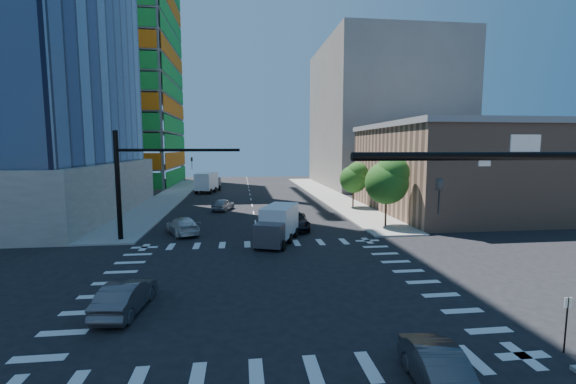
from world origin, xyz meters
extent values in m
plane|color=black|center=(0.00, 0.00, 0.00)|extent=(160.00, 160.00, 0.00)
cube|color=silver|center=(0.00, 0.00, 0.01)|extent=(20.00, 20.00, 0.01)
cube|color=gray|center=(12.50, 40.00, 0.07)|extent=(5.00, 60.00, 0.15)
cube|color=gray|center=(-12.50, 40.00, 0.07)|extent=(5.00, 60.00, 0.15)
cube|color=#1A9231|center=(-14.90, 62.00, 24.50)|extent=(0.12, 24.00, 49.00)
cube|color=#CE610C|center=(-27.50, 49.40, 24.50)|extent=(24.00, 0.12, 49.00)
cube|color=#9F755C|center=(25.00, 22.00, 5.00)|extent=(20.00, 22.00, 10.00)
cube|color=gray|center=(25.00, 22.00, 10.30)|extent=(20.50, 22.50, 0.60)
cube|color=slate|center=(27.00, 55.00, 14.00)|extent=(24.00, 30.00, 28.00)
cylinder|color=black|center=(6.50, -11.50, 7.55)|extent=(10.00, 0.24, 0.24)
imported|color=black|center=(4.00, -11.50, 6.45)|extent=(0.16, 0.20, 1.00)
cube|color=white|center=(6.50, -11.50, 7.90)|extent=(0.90, 0.04, 0.50)
cylinder|color=black|center=(-11.50, 11.50, 4.65)|extent=(0.40, 0.40, 9.00)
cylinder|color=black|center=(-6.50, 11.50, 7.55)|extent=(10.00, 0.24, 0.24)
imported|color=black|center=(-5.50, 11.50, 6.45)|extent=(0.16, 0.20, 1.00)
cylinder|color=#382316|center=(12.50, 14.00, 1.29)|extent=(0.20, 0.20, 2.27)
sphere|color=#164B14|center=(12.50, 14.00, 4.38)|extent=(4.16, 4.16, 4.16)
sphere|color=#316521|center=(12.90, 13.70, 5.35)|extent=(3.25, 3.25, 3.25)
cylinder|color=#382316|center=(12.80, 26.00, 1.11)|extent=(0.20, 0.20, 1.92)
sphere|color=#164B14|center=(12.80, 26.00, 3.72)|extent=(3.52, 3.52, 3.52)
sphere|color=#316521|center=(13.20, 25.70, 4.55)|extent=(2.75, 2.75, 2.75)
cylinder|color=black|center=(10.70, -9.00, 1.10)|extent=(0.06, 0.06, 2.20)
cube|color=silver|center=(10.70, -9.00, 2.00)|extent=(0.30, 0.03, 0.40)
imported|color=#444448|center=(4.78, -10.73, 0.69)|extent=(1.78, 4.30, 1.38)
imported|color=black|center=(3.54, 14.23, 0.79)|extent=(2.91, 5.80, 1.58)
imported|color=silver|center=(-6.73, 13.50, 0.76)|extent=(3.97, 5.63, 1.51)
imported|color=#9B9DA2|center=(-3.67, 26.25, 0.74)|extent=(3.02, 4.65, 1.47)
imported|color=#4B4A4F|center=(-6.95, -3.10, 0.75)|extent=(2.06, 4.68, 1.50)
cube|color=silver|center=(1.40, 9.09, 1.75)|extent=(3.69, 5.09, 2.39)
cube|color=#3E3D45|center=(1.40, 9.09, 1.15)|extent=(2.57, 2.30, 1.75)
cube|color=white|center=(-7.04, 45.93, 2.02)|extent=(3.69, 5.76, 2.77)
cube|color=#3E3D45|center=(-7.04, 45.93, 1.33)|extent=(2.82, 2.42, 2.02)
camera|label=1|loc=(-1.42, -21.46, 7.81)|focal=24.00mm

